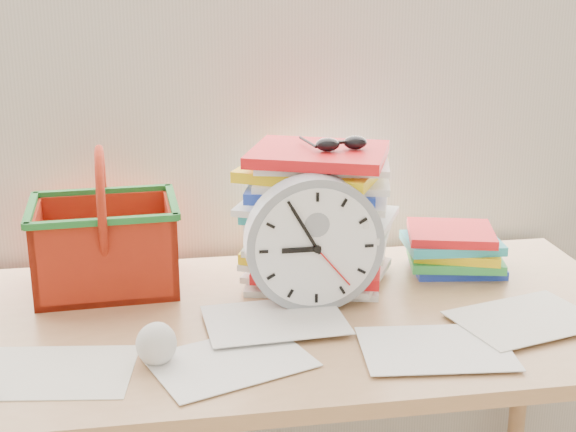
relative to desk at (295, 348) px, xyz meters
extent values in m
cube|color=beige|center=(0.00, 0.38, 0.62)|extent=(2.40, 0.01, 2.50)
cube|color=#B18053|center=(0.00, 0.00, 0.06)|extent=(1.40, 0.70, 0.03)
cylinder|color=#B18053|center=(-0.65, 0.30, -0.32)|extent=(0.04, 0.04, 0.72)
cylinder|color=#B18053|center=(0.65, 0.30, -0.32)|extent=(0.04, 0.04, 0.72)
cylinder|color=gray|center=(0.04, 0.03, 0.21)|extent=(0.27, 0.05, 0.27)
sphere|color=silver|center=(-0.27, -0.16, 0.11)|extent=(0.08, 0.08, 0.08)
camera|label=1|loc=(-0.25, -1.43, 0.75)|focal=50.00mm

